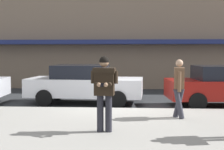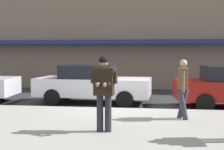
# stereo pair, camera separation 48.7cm
# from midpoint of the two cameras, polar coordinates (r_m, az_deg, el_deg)

# --- Properties ---
(ground_plane) EXTENTS (80.00, 80.00, 0.00)m
(ground_plane) POSITION_cam_midpoint_polar(r_m,az_deg,el_deg) (10.95, 3.68, -6.56)
(ground_plane) COLOR #2B2D30
(sidewalk) EXTENTS (32.00, 5.30, 0.14)m
(sidewalk) POSITION_cam_midpoint_polar(r_m,az_deg,el_deg) (8.14, 9.55, -9.87)
(sidewalk) COLOR #99968E
(sidewalk) RESTS_ON ground
(curb_paint_line) EXTENTS (28.00, 0.12, 0.01)m
(curb_paint_line) POSITION_cam_midpoint_polar(r_m,az_deg,el_deg) (10.99, 8.94, -6.55)
(curb_paint_line) COLOR silver
(curb_paint_line) RESTS_ON ground
(parked_sedan_mid) EXTENTS (4.61, 2.15, 1.54)m
(parked_sedan_mid) POSITION_cam_midpoint_polar(r_m,az_deg,el_deg) (12.45, -2.49, -1.59)
(parked_sedan_mid) COLOR silver
(parked_sedan_mid) RESTS_ON ground
(man_texting_on_phone) EXTENTS (0.65, 0.60, 1.81)m
(man_texting_on_phone) POSITION_cam_midpoint_polar(r_m,az_deg,el_deg) (7.38, 0.39, -1.94)
(man_texting_on_phone) COLOR #23232B
(man_texting_on_phone) RESTS_ON sidewalk
(pedestrian_dark_coat) EXTENTS (0.36, 0.60, 1.70)m
(pedestrian_dark_coat) POSITION_cam_midpoint_polar(r_m,az_deg,el_deg) (9.10, 14.38, -1.83)
(pedestrian_dark_coat) COLOR #33333D
(pedestrian_dark_coat) RESTS_ON sidewalk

